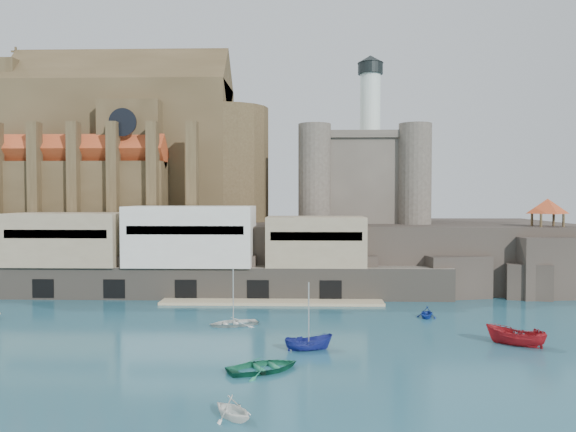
# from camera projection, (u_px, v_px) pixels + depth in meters

# --- Properties ---
(ground) EXTENTS (300.00, 300.00, 0.00)m
(ground) POSITION_uv_depth(u_px,v_px,m) (242.00, 336.00, 57.76)
(ground) COLOR #1C4A5C
(ground) RESTS_ON ground
(promontory) EXTENTS (100.00, 36.00, 10.00)m
(promontory) POSITION_uv_depth(u_px,v_px,m) (266.00, 251.00, 96.93)
(promontory) COLOR black
(promontory) RESTS_ON ground
(quay) EXTENTS (70.00, 12.00, 13.05)m
(quay) POSITION_uv_depth(u_px,v_px,m) (190.00, 254.00, 80.90)
(quay) COLOR #696054
(quay) RESTS_ON ground
(church) EXTENTS (47.00, 25.93, 30.51)m
(church) POSITION_uv_depth(u_px,v_px,m) (133.00, 153.00, 99.51)
(church) COLOR #463720
(church) RESTS_ON promontory
(castle_keep) EXTENTS (21.20, 21.20, 29.30)m
(castle_keep) POSITION_uv_depth(u_px,v_px,m) (360.00, 174.00, 97.69)
(castle_keep) COLOR #4D463C
(castle_keep) RESTS_ON promontory
(rock_outcrop) EXTENTS (14.50, 10.50, 8.70)m
(rock_outcrop) POSITION_uv_depth(u_px,v_px,m) (547.00, 267.00, 82.20)
(rock_outcrop) COLOR black
(rock_outcrop) RESTS_ON ground
(pavilion) EXTENTS (6.40, 6.40, 5.40)m
(pavilion) POSITION_uv_depth(u_px,v_px,m) (548.00, 208.00, 82.06)
(pavilion) COLOR #463720
(pavilion) RESTS_ON rock_outcrop
(boat_1) EXTENTS (3.39, 3.38, 3.45)m
(boat_1) POSITION_uv_depth(u_px,v_px,m) (232.00, 418.00, 36.43)
(boat_1) COLOR white
(boat_1) RESTS_ON ground
(boat_2) EXTENTS (2.12, 2.09, 4.60)m
(boat_2) POSITION_uv_depth(u_px,v_px,m) (309.00, 350.00, 52.59)
(boat_2) COLOR navy
(boat_2) RESTS_ON ground
(boat_3) EXTENTS (3.17, 4.50, 6.17)m
(boat_3) POSITION_uv_depth(u_px,v_px,m) (264.00, 371.00, 46.34)
(boat_3) COLOR #207A57
(boat_3) RESTS_ON ground
(boat_5) EXTENTS (2.95, 2.93, 5.61)m
(boat_5) POSITION_uv_depth(u_px,v_px,m) (515.00, 345.00, 54.19)
(boat_5) COLOR maroon
(boat_5) RESTS_ON ground
(boat_6) EXTENTS (2.53, 4.04, 5.46)m
(boat_6) POSITION_uv_depth(u_px,v_px,m) (233.00, 325.00, 62.71)
(boat_6) COLOR silver
(boat_6) RESTS_ON ground
(boat_7) EXTENTS (3.19, 2.60, 3.20)m
(boat_7) POSITION_uv_depth(u_px,v_px,m) (427.00, 317.00, 66.78)
(boat_7) COLOR navy
(boat_7) RESTS_ON ground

